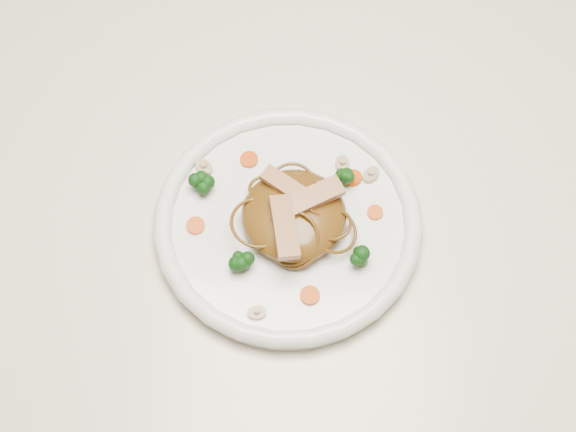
{
  "coord_description": "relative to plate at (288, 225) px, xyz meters",
  "views": [
    {
      "loc": [
        0.01,
        -0.49,
        1.61
      ],
      "look_at": [
        -0.03,
        -0.05,
        0.78
      ],
      "focal_mm": 53.38,
      "sensor_mm": 36.0,
      "label": 1
    }
  ],
  "objects": [
    {
      "name": "table",
      "position": [
        0.03,
        0.05,
        -0.11
      ],
      "size": [
        1.2,
        0.8,
        0.75
      ],
      "color": "beige",
      "rests_on": "ground"
    },
    {
      "name": "ground",
      "position": [
        0.03,
        0.05,
        -0.76
      ],
      "size": [
        4.0,
        4.0,
        0.0
      ],
      "primitive_type": "plane",
      "color": "#52311C",
      "rests_on": "ground"
    },
    {
      "name": "plate",
      "position": [
        0.0,
        0.0,
        0.0
      ],
      "size": [
        0.32,
        0.32,
        0.02
      ],
      "primitive_type": "cylinder",
      "rotation": [
        0.0,
        0.0,
        0.1
      ],
      "color": "white",
      "rests_on": "table"
    },
    {
      "name": "broccoli_1",
      "position": [
        -0.1,
        0.03,
        0.02
      ],
      "size": [
        0.03,
        0.03,
        0.03
      ],
      "primitive_type": null,
      "rotation": [
        0.0,
        0.0,
        0.35
      ],
      "color": "#0F420D",
      "rests_on": "plate"
    },
    {
      "name": "chicken_c",
      "position": [
        -0.0,
        -0.03,
        0.05
      ],
      "size": [
        0.04,
        0.08,
        0.01
      ],
      "primitive_type": "cube",
      "rotation": [
        0.0,
        0.0,
        4.96
      ],
      "color": "#B17B53",
      "rests_on": "noodle_mound"
    },
    {
      "name": "carrot_3",
      "position": [
        -0.05,
        0.08,
        0.01
      ],
      "size": [
        0.02,
        0.02,
        0.0
      ],
      "primitive_type": "cylinder",
      "rotation": [
        0.0,
        0.0,
        0.1
      ],
      "color": "#E24708",
      "rests_on": "plate"
    },
    {
      "name": "noodle_mound",
      "position": [
        0.01,
        0.0,
        0.02
      ],
      "size": [
        0.15,
        0.15,
        0.04
      ],
      "primitive_type": "ellipsoid",
      "rotation": [
        0.0,
        0.0,
        0.31
      ],
      "color": "brown",
      "rests_on": "plate"
    },
    {
      "name": "broccoli_3",
      "position": [
        0.08,
        -0.04,
        0.02
      ],
      "size": [
        0.03,
        0.03,
        0.03
      ],
      "primitive_type": null,
      "rotation": [
        0.0,
        0.0,
        -0.19
      ],
      "color": "#0F420D",
      "rests_on": "plate"
    },
    {
      "name": "carrot_0",
      "position": [
        0.07,
        0.06,
        0.01
      ],
      "size": [
        0.03,
        0.03,
        0.0
      ],
      "primitive_type": "cylinder",
      "rotation": [
        0.0,
        0.0,
        -0.38
      ],
      "color": "#E24708",
      "rests_on": "plate"
    },
    {
      "name": "broccoli_2",
      "position": [
        -0.04,
        -0.06,
        0.02
      ],
      "size": [
        0.03,
        0.03,
        0.03
      ],
      "primitive_type": null,
      "rotation": [
        0.0,
        0.0,
        -0.05
      ],
      "color": "#0F420D",
      "rests_on": "plate"
    },
    {
      "name": "chicken_b",
      "position": [
        -0.0,
        0.02,
        0.05
      ],
      "size": [
        0.06,
        0.05,
        0.01
      ],
      "primitive_type": "cube",
      "rotation": [
        0.0,
        0.0,
        2.59
      ],
      "color": "#B17B53",
      "rests_on": "noodle_mound"
    },
    {
      "name": "carrot_1",
      "position": [
        -0.1,
        -0.02,
        0.01
      ],
      "size": [
        0.02,
        0.02,
        0.0
      ],
      "primitive_type": "cylinder",
      "rotation": [
        0.0,
        0.0,
        -0.01
      ],
      "color": "#E24708",
      "rests_on": "plate"
    },
    {
      "name": "mushroom_2",
      "position": [
        -0.1,
        0.06,
        0.01
      ],
      "size": [
        0.03,
        0.03,
        0.01
      ],
      "primitive_type": "cylinder",
      "rotation": [
        0.0,
        0.0,
        -0.71
      ],
      "color": "beige",
      "rests_on": "plate"
    },
    {
      "name": "carrot_2",
      "position": [
        0.1,
        0.02,
        0.01
      ],
      "size": [
        0.02,
        0.02,
        0.0
      ],
      "primitive_type": "cylinder",
      "rotation": [
        0.0,
        0.0,
        -0.37
      ],
      "color": "#E24708",
      "rests_on": "plate"
    },
    {
      "name": "carrot_4",
      "position": [
        0.03,
        -0.09,
        0.01
      ],
      "size": [
        0.02,
        0.02,
        0.0
      ],
      "primitive_type": "cylinder",
      "rotation": [
        0.0,
        0.0,
        -0.0
      ],
      "color": "#E24708",
      "rests_on": "plate"
    },
    {
      "name": "mushroom_3",
      "position": [
        0.05,
        0.08,
        0.01
      ],
      "size": [
        0.02,
        0.02,
        0.01
      ],
      "primitive_type": "cylinder",
      "rotation": [
        0.0,
        0.0,
        1.65
      ],
      "color": "beige",
      "rests_on": "plate"
    },
    {
      "name": "mushroom_1",
      "position": [
        0.09,
        0.07,
        0.01
      ],
      "size": [
        0.03,
        0.03,
        0.01
      ],
      "primitive_type": "cylinder",
      "rotation": [
        0.0,
        0.0,
        0.96
      ],
      "color": "beige",
      "rests_on": "plate"
    },
    {
      "name": "broccoli_0",
      "position": [
        0.06,
        0.06,
        0.02
      ],
      "size": [
        0.03,
        0.03,
        0.03
      ],
      "primitive_type": null,
      "rotation": [
        0.0,
        0.0,
        0.2
      ],
      "color": "#0F420D",
      "rests_on": "plate"
    },
    {
      "name": "mushroom_0",
      "position": [
        -0.02,
        -0.11,
        0.01
      ],
      "size": [
        0.02,
        0.02,
        0.01
      ],
      "primitive_type": "cylinder",
      "rotation": [
        0.0,
        0.0,
        0.17
      ],
      "color": "beige",
      "rests_on": "plate"
    },
    {
      "name": "chicken_a",
      "position": [
        0.02,
        0.01,
        0.05
      ],
      "size": [
        0.07,
        0.06,
        0.01
      ],
      "primitive_type": "cube",
      "rotation": [
        0.0,
        0.0,
        0.57
      ],
      "color": "#B17B53",
      "rests_on": "noodle_mound"
    }
  ]
}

